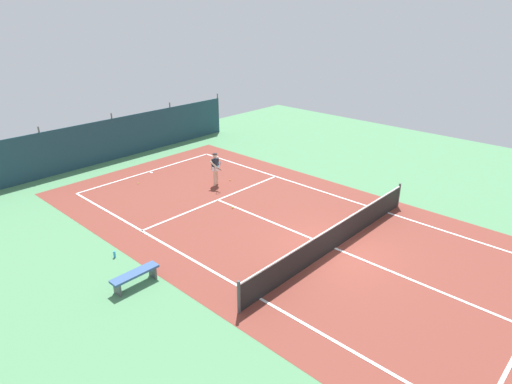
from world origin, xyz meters
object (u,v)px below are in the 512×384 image
Objects in this scene: water_bottle at (114,254)px; tennis_ball_by_sideline at (230,180)px; courtside_bench at (135,276)px; tennis_player at (215,167)px; tennis_net at (336,236)px; tennis_ball_near_player at (138,183)px; tennis_ball_midcourt at (233,208)px.

tennis_ball_by_sideline is at bearing 16.25° from water_bottle.
tennis_player is at bearing 30.71° from courtside_bench.
tennis_player is at bearing 81.25° from tennis_net.
tennis_ball_by_sideline is at bearing -41.72° from tennis_ball_near_player.
tennis_player is 4.07m from tennis_ball_near_player.
tennis_ball_by_sideline is (2.05, 7.72, -0.48)m from tennis_net.
tennis_net is 7.16m from courtside_bench.
tennis_ball_midcourt is at bearing -77.24° from tennis_ball_near_player.
tennis_net reaches higher than courtside_bench.
water_bottle is at bearing 137.39° from tennis_net.
courtside_bench is (-4.90, -7.44, 0.34)m from tennis_ball_near_player.
water_bottle reaches higher than tennis_ball_midcourt.
tennis_net is 8.00m from tennis_ball_by_sideline.
tennis_ball_near_player is (-1.41, 10.81, -0.48)m from tennis_net.
tennis_ball_near_player is 0.04× the size of courtside_bench.
water_bottle is at bearing 178.46° from tennis_ball_midcourt.
tennis_ball_near_player is at bearing 97.43° from tennis_net.
tennis_net is 5.28m from tennis_ball_midcourt.
courtside_bench is at bearing -123.38° from tennis_ball_near_player.
tennis_net is 42.17× the size of water_bottle.
tennis_player is (1.21, 7.84, 0.45)m from tennis_net.
tennis_ball_by_sideline is at bearing 159.77° from tennis_player.
tennis_player is 6.83× the size of water_bottle.
water_bottle is at bearing 6.68° from tennis_player.
tennis_ball_by_sideline is at bearing 48.20° from tennis_ball_midcourt.
tennis_player is 1.03× the size of courtside_bench.
tennis_ball_near_player is at bearing 102.76° from tennis_ball_midcourt.
tennis_ball_by_sideline is (0.85, -0.12, -0.93)m from tennis_player.
tennis_ball_by_sideline is 0.28× the size of water_bottle.
tennis_ball_near_player and tennis_ball_by_sideline have the same top height.
tennis_player is at bearing 62.29° from tennis_ball_midcourt.
courtside_bench is at bearing -163.03° from tennis_ball_midcourt.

